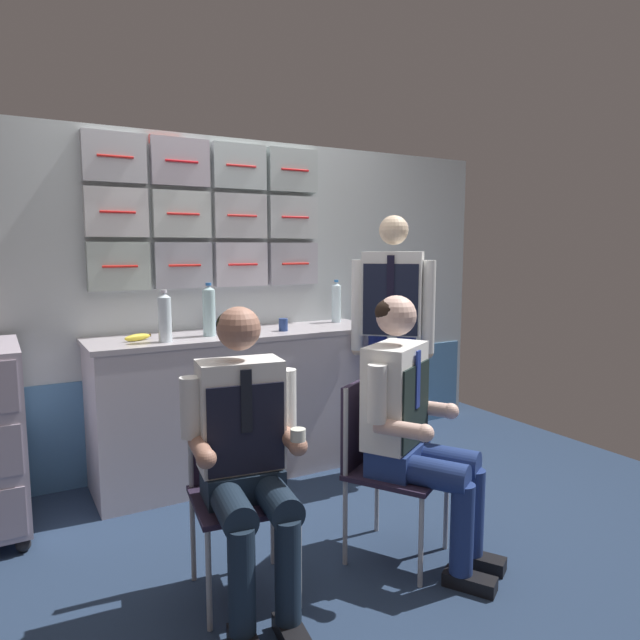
{
  "coord_description": "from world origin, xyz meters",
  "views": [
    {
      "loc": [
        -1.35,
        -2.26,
        1.44
      ],
      "look_at": [
        -0.0,
        0.1,
        1.1
      ],
      "focal_mm": 32.27,
      "sensor_mm": 36.0,
      "label": 1
    }
  ],
  "objects": [
    {
      "name": "galley_counter",
      "position": [
        -0.01,
        1.09,
        0.46
      ],
      "size": [
        1.87,
        0.53,
        0.91
      ],
      "color": "#BDB6BD",
      "rests_on": "ground"
    },
    {
      "name": "water_bottle_short",
      "position": [
        -0.52,
        0.95,
        1.05
      ],
      "size": [
        0.07,
        0.07,
        0.29
      ],
      "color": "silver",
      "rests_on": "galley_counter"
    },
    {
      "name": "paper_cup_tan",
      "position": [
        0.25,
        1.01,
        0.96
      ],
      "size": [
        0.06,
        0.06,
        0.08
      ],
      "color": "navy",
      "rests_on": "galley_counter"
    },
    {
      "name": "folding_chair_right",
      "position": [
        0.17,
        -0.15,
        0.5
      ],
      "size": [
        0.55,
        0.55,
        0.83
      ],
      "color": "#A8AAAF",
      "rests_on": "ground"
    },
    {
      "name": "crew_member_standing",
      "position": [
        0.81,
        0.61,
        0.97
      ],
      "size": [
        0.41,
        0.41,
        1.64
      ],
      "color": "black",
      "rests_on": "ground"
    },
    {
      "name": "galley_bulkhead",
      "position": [
        -0.01,
        1.37,
        1.11
      ],
      "size": [
        4.2,
        0.14,
        2.15
      ],
      "color": "#B3BDBF",
      "rests_on": "ground"
    },
    {
      "name": "water_bottle_clear",
      "position": [
        0.77,
        1.22,
        1.06
      ],
      "size": [
        0.07,
        0.07,
        0.3
      ],
      "color": "silver",
      "rests_on": "galley_counter"
    },
    {
      "name": "espresso_cup_small",
      "position": [
        -0.1,
        1.27,
        0.94
      ],
      "size": [
        0.07,
        0.07,
        0.06
      ],
      "color": "navy",
      "rests_on": "galley_counter"
    },
    {
      "name": "ground",
      "position": [
        0.0,
        0.0,
        -0.02
      ],
      "size": [
        4.8,
        4.8,
        0.04
      ],
      "primitive_type": "cube",
      "color": "#22334D"
    },
    {
      "name": "folding_chair_left",
      "position": [
        -0.5,
        -0.06,
        0.5
      ],
      "size": [
        0.45,
        0.45,
        0.83
      ],
      "color": "#A8AAAF",
      "rests_on": "ground"
    },
    {
      "name": "coffee_cup_spare",
      "position": [
        -0.11,
        1.14,
        0.95
      ],
      "size": [
        0.07,
        0.07,
        0.07
      ],
      "color": "silver",
      "rests_on": "galley_counter"
    },
    {
      "name": "crew_member_left",
      "position": [
        -0.52,
        -0.22,
        0.66
      ],
      "size": [
        0.48,
        0.62,
        1.21
      ],
      "color": "black",
      "rests_on": "ground"
    },
    {
      "name": "snack_banana",
      "position": [
        -0.65,
        1.07,
        0.93
      ],
      "size": [
        0.17,
        0.1,
        0.04
      ],
      "color": "yellow",
      "rests_on": "galley_counter"
    },
    {
      "name": "water_bottle_blue_cap",
      "position": [
        -0.23,
        1.04,
        1.07
      ],
      "size": [
        0.08,
        0.08,
        0.32
      ],
      "color": "silver",
      "rests_on": "galley_counter"
    },
    {
      "name": "crew_member_right",
      "position": [
        0.25,
        -0.29,
        0.67
      ],
      "size": [
        0.59,
        0.67,
        1.23
      ],
      "color": "black",
      "rests_on": "ground"
    }
  ]
}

